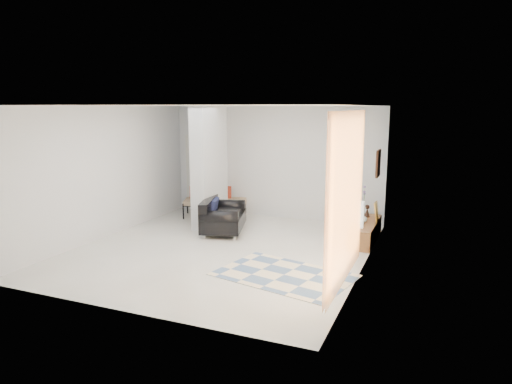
% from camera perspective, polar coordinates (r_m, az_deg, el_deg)
% --- Properties ---
extents(floor, '(6.00, 6.00, 0.00)m').
position_cam_1_polar(floor, '(9.11, -4.32, -7.18)').
color(floor, beige).
rests_on(floor, ground).
extents(ceiling, '(6.00, 6.00, 0.00)m').
position_cam_1_polar(ceiling, '(8.68, -4.58, 10.72)').
color(ceiling, white).
rests_on(ceiling, wall_back).
extents(wall_back, '(6.00, 0.00, 6.00)m').
position_cam_1_polar(wall_back, '(11.52, 2.30, 3.72)').
color(wall_back, silver).
rests_on(wall_back, ground).
extents(wall_front, '(6.00, 0.00, 6.00)m').
position_cam_1_polar(wall_front, '(6.30, -16.81, -2.47)').
color(wall_front, silver).
rests_on(wall_front, ground).
extents(wall_left, '(0.00, 6.00, 6.00)m').
position_cam_1_polar(wall_left, '(10.31, -18.23, 2.39)').
color(wall_left, silver).
rests_on(wall_left, ground).
extents(wall_right, '(0.00, 6.00, 6.00)m').
position_cam_1_polar(wall_right, '(7.95, 13.56, 0.33)').
color(wall_right, silver).
rests_on(wall_right, ground).
extents(partition_column, '(0.35, 1.20, 2.80)m').
position_cam_1_polar(partition_column, '(10.69, -5.85, 3.14)').
color(partition_column, '#B2B7BA').
rests_on(partition_column, floor).
extents(hallway_door, '(0.85, 0.06, 2.04)m').
position_cam_1_polar(hallway_door, '(12.40, -6.93, 2.37)').
color(hallway_door, silver).
rests_on(hallway_door, floor).
extents(curtain, '(0.00, 2.55, 2.55)m').
position_cam_1_polar(curtain, '(6.84, 11.40, -0.80)').
color(curtain, '#F59240').
rests_on(curtain, wall_right).
extents(wall_art, '(0.04, 0.45, 0.55)m').
position_cam_1_polar(wall_art, '(9.58, 15.04, 3.48)').
color(wall_art, '#381D0F').
rests_on(wall_art, wall_right).
extents(media_console, '(0.45, 1.66, 0.80)m').
position_cam_1_polar(media_console, '(9.89, 13.49, -4.78)').
color(media_console, brown).
rests_on(media_console, floor).
extents(loveseat, '(1.23, 1.63, 0.76)m').
position_cam_1_polar(loveseat, '(10.29, -4.38, -3.02)').
color(loveseat, silver).
rests_on(loveseat, floor).
extents(daybed, '(1.72, 1.20, 0.77)m').
position_cam_1_polar(daybed, '(11.77, -5.22, -0.99)').
color(daybed, black).
rests_on(daybed, floor).
extents(area_rug, '(2.44, 1.89, 0.01)m').
position_cam_1_polar(area_rug, '(7.77, 3.54, -10.31)').
color(area_rug, beige).
rests_on(area_rug, floor).
extents(cylinder_lamp, '(0.10, 0.10, 0.54)m').
position_cam_1_polar(cylinder_lamp, '(9.30, 13.01, -2.76)').
color(cylinder_lamp, white).
rests_on(cylinder_lamp, media_console).
extents(bronze_figurine, '(0.14, 0.14, 0.27)m').
position_cam_1_polar(bronze_figurine, '(10.28, 13.72, -2.31)').
color(bronze_figurine, '#301D15').
rests_on(bronze_figurine, media_console).
extents(vase, '(0.17, 0.17, 0.17)m').
position_cam_1_polar(vase, '(9.82, 13.27, -3.19)').
color(vase, white).
rests_on(vase, media_console).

